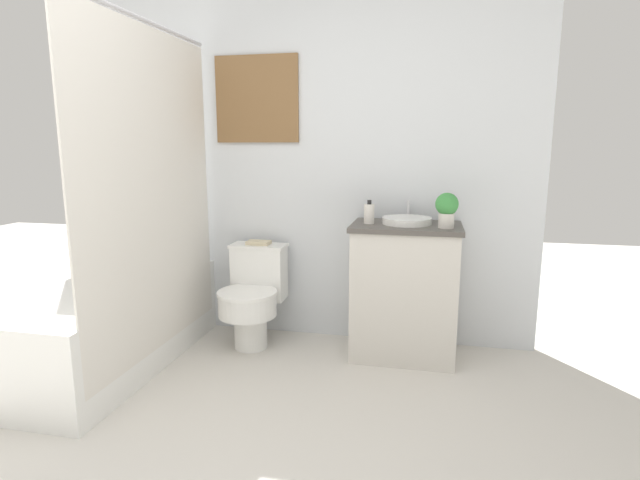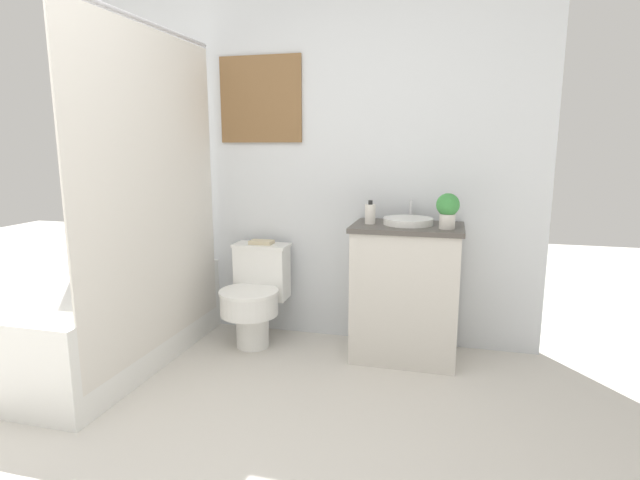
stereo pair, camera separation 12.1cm
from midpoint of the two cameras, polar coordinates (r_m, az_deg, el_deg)
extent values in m
cube|color=silver|center=(3.45, -2.89, 9.64)|extent=(3.39, 0.05, 2.50)
cube|color=brown|center=(3.48, -5.80, 15.70)|extent=(0.57, 0.02, 0.57)
cube|color=beige|center=(3.48, -5.82, 15.70)|extent=(0.54, 0.01, 0.54)
cube|color=white|center=(3.33, -21.41, -8.73)|extent=(0.67, 1.50, 0.49)
cube|color=silver|center=(2.98, -17.33, 5.16)|extent=(0.01, 1.38, 1.80)
cylinder|color=#B7B7BC|center=(3.04, -18.37, 22.67)|extent=(0.02, 1.38, 0.02)
cylinder|color=white|center=(3.38, -6.67, -10.08)|extent=(0.21, 0.21, 0.24)
cylinder|color=white|center=(3.27, -7.05, -7.26)|extent=(0.37, 0.37, 0.14)
cylinder|color=white|center=(3.25, -7.08, -5.91)|extent=(0.39, 0.39, 0.02)
cube|color=white|center=(3.45, -5.63, -3.69)|extent=(0.36, 0.18, 0.36)
cube|color=white|center=(3.40, -5.69, -0.61)|extent=(0.37, 0.19, 0.02)
cube|color=beige|center=(3.16, 10.83, -6.14)|extent=(0.63, 0.42, 0.81)
cube|color=#4C4742|center=(3.07, 11.10, 1.42)|extent=(0.66, 0.45, 0.03)
cylinder|color=white|center=(3.08, 11.15, 2.12)|extent=(0.30, 0.30, 0.04)
cylinder|color=silver|center=(3.25, 11.39, 3.35)|extent=(0.02, 0.02, 0.13)
cylinder|color=silver|center=(3.07, 6.89, 2.95)|extent=(0.06, 0.06, 0.12)
cylinder|color=black|center=(3.06, 6.92, 4.28)|extent=(0.03, 0.03, 0.02)
cylinder|color=beige|center=(2.97, 15.46, 2.06)|extent=(0.09, 0.09, 0.09)
sphere|color=#3D8E42|center=(2.96, 15.56, 3.90)|extent=(0.13, 0.13, 0.13)
cube|color=beige|center=(3.40, -5.69, -0.25)|extent=(0.15, 0.10, 0.02)
camera|label=1|loc=(0.06, -88.82, 0.22)|focal=28.00mm
camera|label=2|loc=(0.06, 91.18, -0.22)|focal=28.00mm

